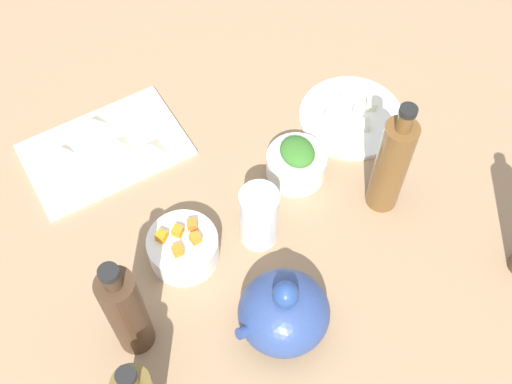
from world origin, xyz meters
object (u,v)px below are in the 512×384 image
at_px(plate_tofu, 351,117).
at_px(bottle_0, 126,312).
at_px(bowl_greens, 296,165).
at_px(bottle_1, 392,165).
at_px(teapot, 284,312).
at_px(drinking_glass_0, 259,217).
at_px(cutting_board, 105,150).
at_px(bowl_carrots, 183,248).

height_order(plate_tofu, bottle_0, bottle_0).
relative_size(bowl_greens, bottle_1, 0.43).
bearing_deg(teapot, drinking_glass_0, -109.25).
relative_size(plate_tofu, drinking_glass_0, 1.61).
distance_m(cutting_board, teapot, 0.53).
height_order(cutting_board, bowl_greens, bowl_greens).
bearing_deg(cutting_board, bowl_carrots, 94.42).
height_order(bottle_0, bottle_1, bottle_1).
distance_m(bottle_1, drinking_glass_0, 0.26).
distance_m(teapot, drinking_glass_0, 0.19).
bearing_deg(bottle_1, cutting_board, -44.05).
height_order(bowl_greens, bottle_1, bottle_1).
bearing_deg(bottle_0, teapot, 153.13).
xyz_separation_m(bottle_1, drinking_glass_0, (0.25, -0.06, -0.05)).
bearing_deg(teapot, plate_tofu, -140.77).
bearing_deg(bottle_1, teapot, 20.31).
distance_m(plate_tofu, teapot, 0.50).
bearing_deg(cutting_board, bottle_1, 135.95).
relative_size(cutting_board, bottle_0, 1.21).
xyz_separation_m(bowl_carrots, teapot, (-0.08, 0.21, 0.03)).
height_order(teapot, drinking_glass_0, teapot).
bearing_deg(drinking_glass_0, bowl_carrots, -14.76).
bearing_deg(bottle_1, bowl_carrots, -14.04).
bearing_deg(drinking_glass_0, bottle_0, 11.75).
xyz_separation_m(cutting_board, bowl_carrots, (-0.02, 0.31, 0.03)).
relative_size(plate_tofu, teapot, 1.31).
height_order(bowl_carrots, bottle_0, bottle_0).
relative_size(cutting_board, bowl_carrots, 2.46).
relative_size(plate_tofu, bottle_0, 0.84).
distance_m(bottle_0, drinking_glass_0, 0.30).
relative_size(plate_tofu, bowl_greens, 1.87).
xyz_separation_m(plate_tofu, teapot, (0.39, 0.32, 0.05)).
bearing_deg(bottle_0, bowl_greens, -161.56).
distance_m(bowl_greens, bottle_1, 0.20).
bearing_deg(bottle_1, drinking_glass_0, -13.64).
bearing_deg(plate_tofu, bowl_greens, 16.77).
distance_m(plate_tofu, bowl_greens, 0.19).
bearing_deg(bowl_carrots, bottle_0, 33.50).
relative_size(bowl_carrots, bottle_0, 0.49).
relative_size(bottle_0, bottle_1, 0.96).
relative_size(teapot, drinking_glass_0, 1.23).
distance_m(bowl_carrots, bottle_0, 0.20).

